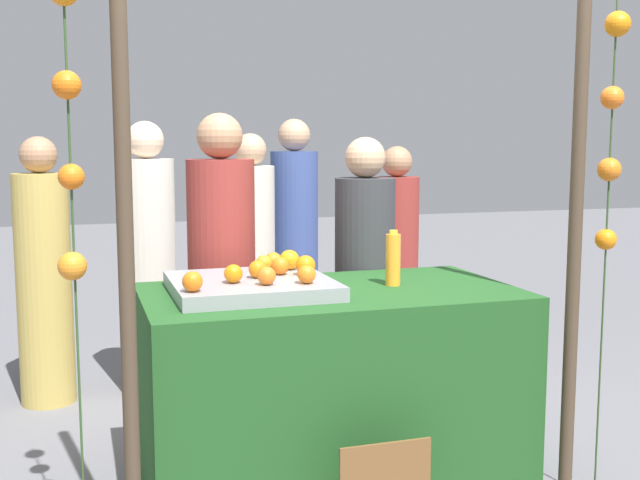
# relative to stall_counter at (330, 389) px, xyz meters

# --- Properties ---
(stall_counter) EXTENTS (1.61, 0.88, 0.89)m
(stall_counter) POSITION_rel_stall_counter_xyz_m (0.00, 0.00, 0.00)
(stall_counter) COLOR #1E4C1E
(stall_counter) RESTS_ON ground_plane
(orange_tray) EXTENTS (0.66, 0.64, 0.06)m
(orange_tray) POSITION_rel_stall_counter_xyz_m (-0.34, 0.04, 0.48)
(orange_tray) COLOR gray
(orange_tray) RESTS_ON stall_counter
(orange_0) EXTENTS (0.08, 0.08, 0.08)m
(orange_0) POSITION_rel_stall_counter_xyz_m (-0.43, -0.04, 0.54)
(orange_0) COLOR orange
(orange_0) RESTS_ON orange_tray
(orange_1) EXTENTS (0.07, 0.07, 0.07)m
(orange_1) POSITION_rel_stall_counter_xyz_m (-0.25, 0.21, 0.54)
(orange_1) COLOR orange
(orange_1) RESTS_ON orange_tray
(orange_2) EXTENTS (0.08, 0.08, 0.08)m
(orange_2) POSITION_rel_stall_counter_xyz_m (-0.31, -0.12, 0.54)
(orange_2) COLOR orange
(orange_2) RESTS_ON orange_tray
(orange_3) EXTENTS (0.08, 0.08, 0.08)m
(orange_3) POSITION_rel_stall_counter_xyz_m (-0.19, 0.25, 0.55)
(orange_3) COLOR orange
(orange_3) RESTS_ON orange_tray
(orange_4) EXTENTS (0.08, 0.08, 0.08)m
(orange_4) POSITION_rel_stall_counter_xyz_m (-0.62, -0.17, 0.55)
(orange_4) COLOR orange
(orange_4) RESTS_ON orange_tray
(orange_5) EXTENTS (0.09, 0.09, 0.09)m
(orange_5) POSITION_rel_stall_counter_xyz_m (-0.12, 0.22, 0.55)
(orange_5) COLOR orange
(orange_5) RESTS_ON orange_tray
(orange_6) EXTENTS (0.09, 0.09, 0.09)m
(orange_6) POSITION_rel_stall_counter_xyz_m (-0.10, 0.06, 0.55)
(orange_6) COLOR orange
(orange_6) RESTS_ON orange_tray
(orange_7) EXTENTS (0.08, 0.08, 0.08)m
(orange_7) POSITION_rel_stall_counter_xyz_m (-0.15, -0.14, 0.54)
(orange_7) COLOR orange
(orange_7) RESTS_ON orange_tray
(orange_8) EXTENTS (0.08, 0.08, 0.08)m
(orange_8) POSITION_rel_stall_counter_xyz_m (-0.31, 0.05, 0.54)
(orange_8) COLOR orange
(orange_8) RESTS_ON orange_tray
(orange_9) EXTENTS (0.08, 0.08, 0.08)m
(orange_9) POSITION_rel_stall_counter_xyz_m (-0.20, 0.10, 0.54)
(orange_9) COLOR orange
(orange_9) RESTS_ON orange_tray
(juice_bottle) EXTENTS (0.07, 0.07, 0.25)m
(juice_bottle) POSITION_rel_stall_counter_xyz_m (0.30, 0.02, 0.56)
(juice_bottle) COLOR orange
(juice_bottle) RESTS_ON stall_counter
(vendor_left) EXTENTS (0.33, 0.33, 1.67)m
(vendor_left) POSITION_rel_stall_counter_xyz_m (-0.36, 0.65, 0.33)
(vendor_left) COLOR maroon
(vendor_left) RESTS_ON ground_plane
(vendor_right) EXTENTS (0.31, 0.31, 1.56)m
(vendor_right) POSITION_rel_stall_counter_xyz_m (0.39, 0.60, 0.28)
(vendor_right) COLOR #333338
(vendor_right) RESTS_ON ground_plane
(crowd_person_0) EXTENTS (0.34, 0.34, 1.69)m
(crowd_person_0) POSITION_rel_stall_counter_xyz_m (0.46, 2.19, 0.34)
(crowd_person_0) COLOR #384C8C
(crowd_person_0) RESTS_ON ground_plane
(crowd_person_1) EXTENTS (0.32, 0.32, 1.59)m
(crowd_person_1) POSITION_rel_stall_counter_xyz_m (0.08, 1.92, 0.29)
(crowd_person_1) COLOR beige
(crowd_person_1) RESTS_ON ground_plane
(crowd_person_2) EXTENTS (0.33, 0.33, 1.65)m
(crowd_person_2) POSITION_rel_stall_counter_xyz_m (-0.63, 1.58, 0.32)
(crowd_person_2) COLOR beige
(crowd_person_2) RESTS_ON ground_plane
(crowd_person_3) EXTENTS (0.30, 0.30, 1.50)m
(crowd_person_3) POSITION_rel_stall_counter_xyz_m (1.00, 1.61, 0.25)
(crowd_person_3) COLOR maroon
(crowd_person_3) RESTS_ON ground_plane
(crowd_person_4) EXTENTS (0.31, 0.31, 1.56)m
(crowd_person_4) POSITION_rel_stall_counter_xyz_m (-1.23, 1.58, 0.28)
(crowd_person_4) COLOR tan
(crowd_person_4) RESTS_ON ground_plane
(canopy_post_left) EXTENTS (0.06, 0.06, 2.29)m
(canopy_post_left) POSITION_rel_stall_counter_xyz_m (-0.89, -0.48, 0.70)
(canopy_post_left) COLOR #473828
(canopy_post_left) RESTS_ON ground_plane
(canopy_post_right) EXTENTS (0.06, 0.06, 2.29)m
(canopy_post_right) POSITION_rel_stall_counter_xyz_m (0.89, -0.48, 0.70)
(canopy_post_right) COLOR #473828
(canopy_post_right) RESTS_ON ground_plane
(garland_strand_left) EXTENTS (0.10, 0.10, 2.09)m
(garland_strand_left) POSITION_rel_stall_counter_xyz_m (-1.05, -0.53, 1.10)
(garland_strand_left) COLOR #2D4C23
(garland_strand_left) RESTS_ON ground_plane
(garland_strand_right) EXTENTS (0.10, 0.11, 2.09)m
(garland_strand_right) POSITION_rel_stall_counter_xyz_m (1.04, -0.48, 1.14)
(garland_strand_right) COLOR #2D4C23
(garland_strand_right) RESTS_ON ground_plane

